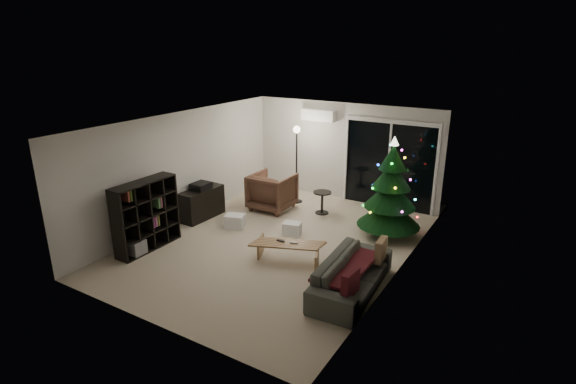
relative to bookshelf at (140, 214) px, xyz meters
name	(u,v)px	position (x,y,z in m)	size (l,w,h in m)	color
room	(330,181)	(2.71, 2.98, 0.31)	(6.50, 7.51, 2.60)	beige
bookshelf	(140,214)	(0.00, 0.00, 0.00)	(0.36, 1.40, 1.40)	black
media_cabinet	(202,203)	(0.00, 1.79, -0.35)	(0.42, 1.13, 0.71)	black
stereo	(201,186)	(0.00, 1.79, 0.08)	(0.36, 0.42, 0.15)	black
armchair	(272,191)	(1.09, 3.13, -0.25)	(0.96, 0.99, 0.90)	brown
ottoman	(277,200)	(1.21, 3.17, -0.46)	(0.53, 0.53, 0.48)	beige
cardboard_box_a	(235,221)	(1.01, 1.72, -0.55)	(0.42, 0.32, 0.30)	white
cardboard_box_b	(292,228)	(2.28, 2.07, -0.57)	(0.38, 0.28, 0.26)	white
side_table	(322,202)	(2.27, 3.50, -0.43)	(0.43, 0.43, 0.54)	black
floor_lamp	(297,166)	(1.34, 3.88, 0.26)	(0.31, 0.31, 1.92)	black
sofa	(352,275)	(4.30, 0.59, -0.40)	(2.05, 0.80, 0.60)	#424440
sofa_throw	(346,266)	(4.20, 0.59, -0.27)	(0.64, 1.48, 0.05)	#4B151E
cushion_a	(381,250)	(4.55, 1.24, -0.16)	(0.12, 0.39, 0.39)	#9C7658
cushion_b	(350,283)	(4.55, -0.06, -0.16)	(0.12, 0.39, 0.39)	#4B151E
coffee_table	(288,253)	(2.88, 0.89, -0.50)	(1.28, 0.45, 0.41)	tan
remote_a	(281,241)	(2.73, 0.89, -0.28)	(0.16, 0.05, 0.02)	black
remote_b	(294,243)	(2.98, 0.94, -0.28)	(0.15, 0.04, 0.02)	slate
christmas_tree	(391,188)	(4.06, 3.07, 0.37)	(1.33, 1.33, 2.15)	#0A350D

